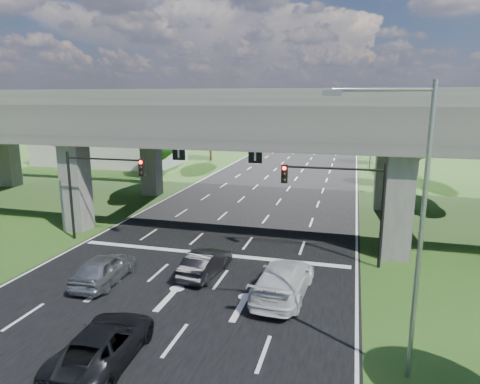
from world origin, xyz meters
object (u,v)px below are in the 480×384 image
at_px(signal_left, 98,180).
at_px(car_trailing, 104,344).
at_px(signal_right, 343,194).
at_px(car_silver, 104,269).
at_px(streetlight_near, 410,213).
at_px(streetlight_far, 374,135).
at_px(car_dark, 206,263).
at_px(car_white, 283,280).
at_px(streetlight_beyond, 369,125).

height_order(signal_left, car_trailing, signal_left).
xyz_separation_m(signal_right, car_silver, (-11.75, -5.84, -3.39)).
distance_m(signal_left, car_silver, 7.79).
bearing_deg(car_trailing, streetlight_near, -172.73).
relative_size(signal_right, streetlight_far, 0.60).
distance_m(car_dark, car_white, 4.69).
height_order(streetlight_far, car_silver, streetlight_far).
bearing_deg(signal_left, streetlight_near, -29.02).
relative_size(streetlight_beyond, car_dark, 2.37).
xyz_separation_m(signal_right, streetlight_beyond, (2.27, 36.06, 1.66)).
xyz_separation_m(signal_right, car_trailing, (-7.95, -11.91, -3.45)).
bearing_deg(car_trailing, streetlight_beyond, -105.66).
distance_m(signal_left, car_dark, 9.98).
height_order(car_silver, car_white, car_white).
bearing_deg(car_silver, signal_right, -156.13).
height_order(signal_left, car_white, signal_left).
bearing_deg(car_white, streetlight_far, -97.17).
bearing_deg(signal_right, streetlight_near, -77.12).
distance_m(signal_right, car_white, 6.48).
bearing_deg(streetlight_far, car_dark, -111.42).
distance_m(signal_left, streetlight_beyond, 40.30).
distance_m(streetlight_beyond, car_white, 41.59).
distance_m(streetlight_far, streetlight_beyond, 16.00).
bearing_deg(streetlight_beyond, car_dark, -103.16).
height_order(car_white, car_trailing, car_white).
distance_m(streetlight_far, car_trailing, 33.95).
xyz_separation_m(signal_left, streetlight_far, (17.92, 20.06, 1.66)).
bearing_deg(car_white, streetlight_near, 137.51).
distance_m(streetlight_far, car_silver, 29.88).
xyz_separation_m(signal_right, streetlight_near, (2.27, -9.94, 1.66)).
relative_size(signal_left, car_trailing, 1.18).
bearing_deg(streetlight_far, signal_right, -96.47).
relative_size(signal_right, car_silver, 1.34).
bearing_deg(car_white, car_silver, 9.10).
relative_size(streetlight_far, car_white, 1.74).
xyz_separation_m(car_dark, car_trailing, (-0.96, -8.36, 0.01)).
distance_m(signal_left, car_white, 14.42).
xyz_separation_m(streetlight_beyond, car_silver, (-14.03, -41.89, -5.05)).
distance_m(signal_right, signal_left, 15.65).
bearing_deg(streetlight_near, car_silver, 163.68).
relative_size(signal_right, car_white, 1.04).
distance_m(streetlight_far, car_dark, 25.87).
relative_size(signal_left, streetlight_near, 0.60).
distance_m(streetlight_beyond, car_silver, 44.47).
bearing_deg(streetlight_far, streetlight_near, -90.00).
relative_size(car_silver, car_trailing, 0.88).
bearing_deg(streetlight_beyond, car_white, -96.66).
relative_size(signal_right, car_trailing, 1.18).
bearing_deg(streetlight_beyond, signal_right, -93.61).
bearing_deg(car_trailing, car_white, -131.62).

